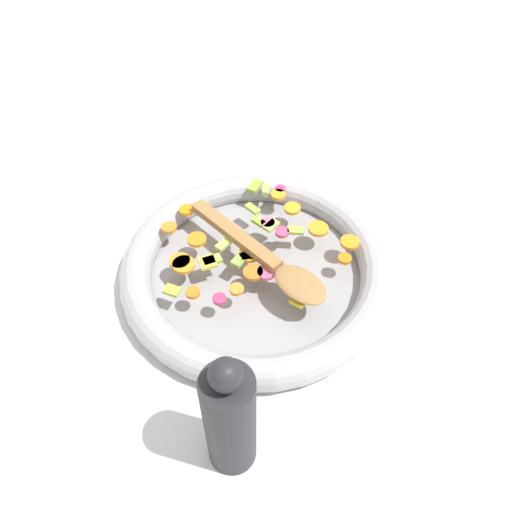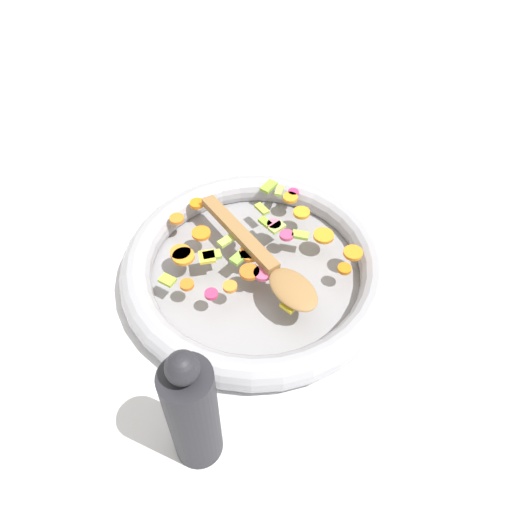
{
  "view_description": "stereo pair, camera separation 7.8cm",
  "coord_description": "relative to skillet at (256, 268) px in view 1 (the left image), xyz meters",
  "views": [
    {
      "loc": [
        -0.5,
        -0.14,
        0.63
      ],
      "look_at": [
        0.0,
        0.0,
        0.05
      ],
      "focal_mm": 35.0,
      "sensor_mm": 36.0,
      "label": 1
    },
    {
      "loc": [
        -0.47,
        -0.21,
        0.63
      ],
      "look_at": [
        0.0,
        0.0,
        0.05
      ],
      "focal_mm": 35.0,
      "sensor_mm": 36.0,
      "label": 2
    }
  ],
  "objects": [
    {
      "name": "pepper_mill",
      "position": [
        -0.28,
        -0.05,
        0.08
      ],
      "size": [
        0.06,
        0.06,
        0.22
      ],
      "color": "#232328",
      "rests_on": "ground_plane"
    },
    {
      "name": "skillet",
      "position": [
        0.0,
        0.0,
        0.0
      ],
      "size": [
        0.43,
        0.43,
        0.05
      ],
      "color": "gray",
      "rests_on": "ground_plane"
    },
    {
      "name": "wooden_spoon",
      "position": [
        -0.01,
        -0.02,
        0.04
      ],
      "size": [
        0.18,
        0.26,
        0.01
      ],
      "color": "olive",
      "rests_on": "chopped_vegetables"
    },
    {
      "name": "chopped_vegetables",
      "position": [
        0.02,
        0.02,
        0.03
      ],
      "size": [
        0.29,
        0.33,
        0.01
      ],
      "color": "orange",
      "rests_on": "skillet"
    },
    {
      "name": "ground_plane",
      "position": [
        0.0,
        0.0,
        -0.02
      ],
      "size": [
        4.0,
        4.0,
        0.0
      ],
      "primitive_type": "plane",
      "color": "silver"
    }
  ]
}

